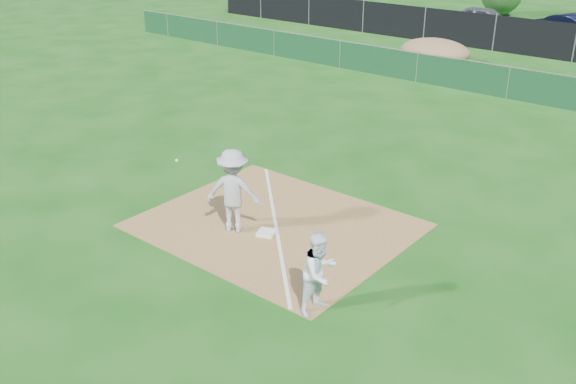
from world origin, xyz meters
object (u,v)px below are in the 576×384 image
at_px(play_at_first, 233,191).
at_px(car_left, 484,19).
at_px(first_base, 266,233).
at_px(runner, 320,273).

distance_m(play_at_first, car_left, 27.95).
distance_m(first_base, runner, 3.28).
bearing_deg(runner, play_at_first, 75.99).
height_order(first_base, runner, runner).
bearing_deg(play_at_first, car_left, 102.26).
distance_m(runner, car_left, 30.14).
bearing_deg(first_base, runner, -30.43).
bearing_deg(car_left, play_at_first, -171.77).
distance_m(first_base, car_left, 27.83).
height_order(runner, car_left, runner).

